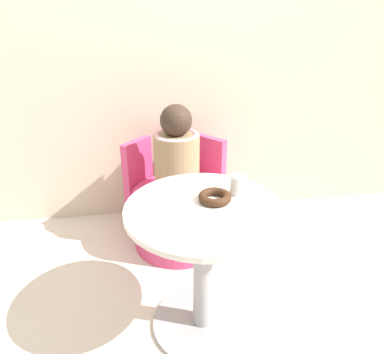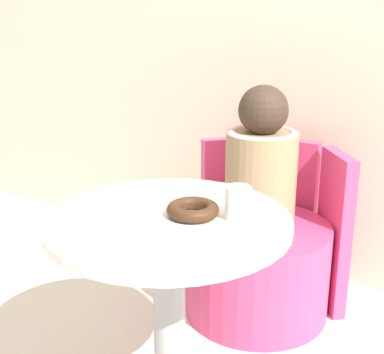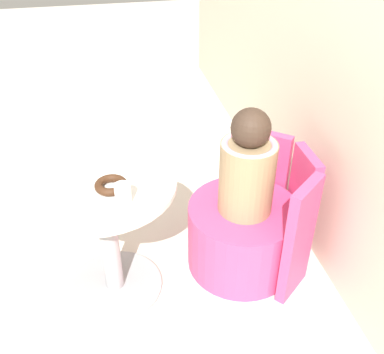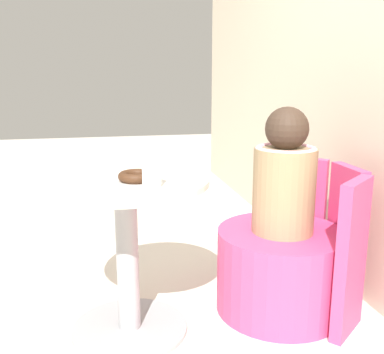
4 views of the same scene
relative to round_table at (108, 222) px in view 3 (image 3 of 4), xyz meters
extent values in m
plane|color=beige|center=(0.07, 0.00, -0.43)|extent=(12.00, 12.00, 0.00)
cube|color=beige|center=(0.07, 1.13, 0.77)|extent=(6.00, 0.06, 2.40)
cylinder|color=#99999E|center=(0.00, 0.00, -0.42)|extent=(0.48, 0.48, 0.02)
cylinder|color=#99999E|center=(0.00, 0.00, -0.11)|extent=(0.09, 0.09, 0.61)
cylinder|color=silver|center=(0.00, 0.00, 0.21)|extent=(0.65, 0.65, 0.02)
cylinder|color=#D13D70|center=(-0.04, 0.67, -0.24)|extent=(0.57, 0.57, 0.37)
cube|color=#D13D70|center=(-0.04, 0.98, -0.11)|extent=(0.24, 0.05, 0.65)
cube|color=#D13D70|center=(0.19, 0.87, -0.11)|extent=(0.19, 0.22, 0.65)
cube|color=#D13D70|center=(-0.28, 0.87, -0.11)|extent=(0.19, 0.22, 0.65)
cylinder|color=#937A56|center=(-0.04, 0.67, 0.13)|extent=(0.27, 0.27, 0.37)
torus|color=pink|center=(-0.04, 0.67, 0.30)|extent=(0.26, 0.26, 0.04)
sphere|color=#38281E|center=(-0.04, 0.67, 0.39)|extent=(0.18, 0.18, 0.18)
torus|color=#3D2314|center=(0.05, 0.04, 0.24)|extent=(0.14, 0.14, 0.04)
cylinder|color=white|center=(0.16, 0.08, 0.27)|extent=(0.07, 0.07, 0.09)
camera|label=1|loc=(-0.22, -1.18, 0.92)|focal=32.00mm
camera|label=2|loc=(0.74, -1.08, 0.76)|focal=50.00mm
camera|label=3|loc=(1.63, 0.05, 1.34)|focal=42.00mm
camera|label=4|loc=(1.70, -0.10, 0.62)|focal=42.00mm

